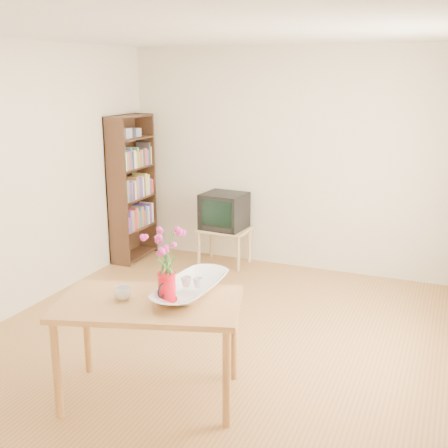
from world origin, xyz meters
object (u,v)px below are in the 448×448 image
at_px(table, 149,313).
at_px(bowl, 191,260).
at_px(television, 225,210).
at_px(pitcher, 167,288).
at_px(mug, 123,293).

xyz_separation_m(table, bowl, (0.21, 0.24, 0.35)).
height_order(bowl, television, bowl).
distance_m(pitcher, bowl, 0.27).
xyz_separation_m(pitcher, mug, (-0.30, -0.09, -0.05)).
relative_size(table, bowl, 2.67).
distance_m(bowl, television, 2.85).
xyz_separation_m(table, mug, (-0.18, -0.04, 0.14)).
height_order(mug, bowl, bowl).
height_order(pitcher, television, pitcher).
bearing_deg(television, table, -73.12).
distance_m(mug, bowl, 0.53).
relative_size(pitcher, television, 0.41).
height_order(pitcher, mug, pitcher).
distance_m(table, pitcher, 0.23).
height_order(mug, television, television).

